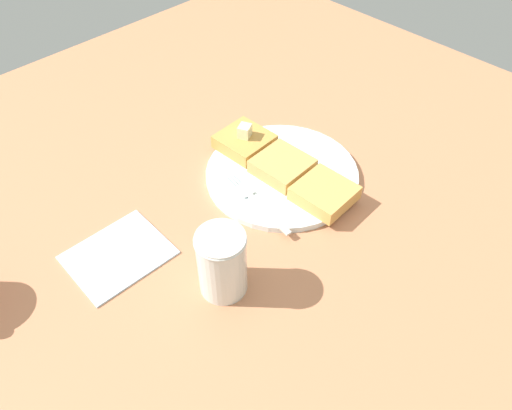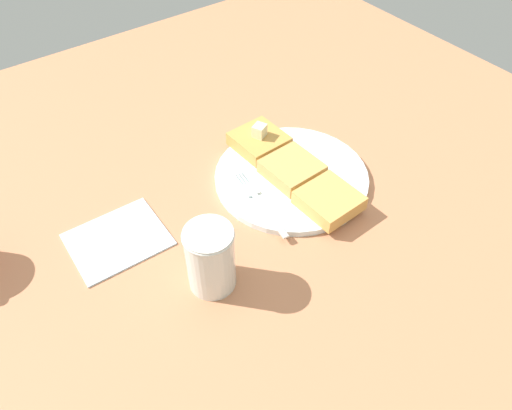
% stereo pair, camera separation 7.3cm
% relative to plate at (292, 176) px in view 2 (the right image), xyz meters
% --- Properties ---
extents(table_surface, '(1.18, 1.18, 0.02)m').
position_rel_plate_xyz_m(table_surface, '(-0.05, -0.00, -0.02)').
color(table_surface, '#BA7650').
rests_on(table_surface, ground).
extents(plate, '(0.26, 0.26, 0.01)m').
position_rel_plate_xyz_m(plate, '(0.00, 0.00, 0.00)').
color(plate, white).
rests_on(plate, table_surface).
extents(toast_slice_left, '(0.09, 0.09, 0.02)m').
position_rel_plate_xyz_m(toast_slice_left, '(-0.09, -0.00, 0.02)').
color(toast_slice_left, '#C69043').
rests_on(toast_slice_left, plate).
extents(toast_slice_middle, '(0.09, 0.09, 0.02)m').
position_rel_plate_xyz_m(toast_slice_middle, '(-0.00, 0.00, 0.02)').
color(toast_slice_middle, tan).
rests_on(toast_slice_middle, plate).
extents(toast_slice_right, '(0.09, 0.09, 0.02)m').
position_rel_plate_xyz_m(toast_slice_right, '(0.09, 0.00, 0.02)').
color(toast_slice_right, tan).
rests_on(toast_slice_right, plate).
extents(butter_pat_primary, '(0.03, 0.03, 0.02)m').
position_rel_plate_xyz_m(butter_pat_primary, '(-0.09, -0.00, 0.04)').
color(butter_pat_primary, beige).
rests_on(butter_pat_primary, toast_slice_left).
extents(fork, '(0.16, 0.04, 0.00)m').
position_rel_plate_xyz_m(fork, '(0.01, -0.08, 0.01)').
color(fork, silver).
rests_on(fork, plate).
extents(syrup_jar, '(0.07, 0.07, 0.10)m').
position_rel_plate_xyz_m(syrup_jar, '(0.10, -0.22, 0.04)').
color(syrup_jar, '#5D250D').
rests_on(syrup_jar, table_surface).
extents(napkin, '(0.12, 0.14, 0.00)m').
position_rel_plate_xyz_m(napkin, '(-0.05, -0.30, -0.00)').
color(napkin, silver).
rests_on(napkin, table_surface).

